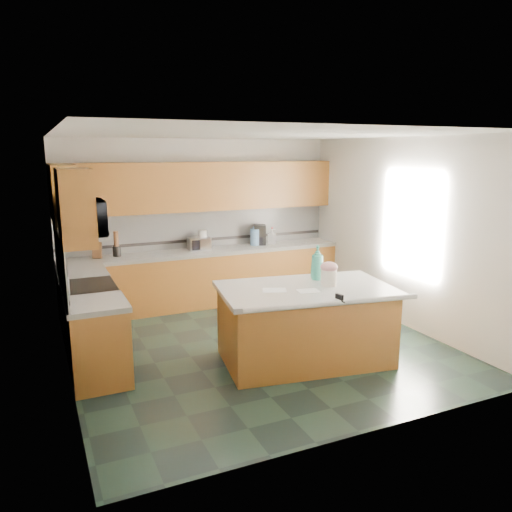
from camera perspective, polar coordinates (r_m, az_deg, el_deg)
floor at (r=6.65m, az=0.06°, el=-10.17°), size 4.60×4.60×0.00m
ceiling at (r=6.17m, az=0.07°, el=13.77°), size 4.60×4.60×0.00m
wall_back at (r=8.41m, az=-6.48°, el=3.97°), size 4.60×0.04×2.70m
wall_front at (r=4.31m, az=12.91°, el=-3.83°), size 4.60×0.04×2.70m
wall_left at (r=5.73m, az=-21.57°, el=-0.49°), size 0.04×4.60×2.70m
wall_right at (r=7.51m, az=16.42°, el=2.62°), size 0.04×4.60×2.70m
back_base_cab at (r=8.29m, az=-5.65°, el=-2.62°), size 4.60×0.60×0.86m
back_countertop at (r=8.19m, az=-5.72°, el=0.50°), size 4.60×0.64×0.06m
back_upper_cab at (r=8.17m, az=-6.18°, el=7.91°), size 4.60×0.33×0.78m
back_backsplash at (r=8.40m, az=-6.40°, el=3.16°), size 4.60×0.02×0.63m
back_accent_band at (r=8.42m, az=-6.35°, el=1.84°), size 4.60×0.01×0.05m
left_base_cab_rear at (r=7.23m, az=-19.04°, el=-5.41°), size 0.60×0.82×0.86m
left_counter_rear at (r=7.11m, az=-19.28°, el=-1.86°), size 0.64×0.82×0.06m
left_base_cab_front at (r=5.78m, az=-17.53°, el=-9.63°), size 0.60×0.72×0.86m
left_counter_front at (r=5.63m, az=-17.82°, el=-5.27°), size 0.64×0.72×0.06m
left_backsplash at (r=6.30m, az=-21.47°, el=-0.51°), size 0.02×2.30×0.63m
left_accent_band at (r=6.34m, az=-21.28°, el=-2.23°), size 0.01×2.30×0.05m
left_upper_cab_rear at (r=7.07m, az=-21.06°, el=6.58°), size 0.33×1.09×0.78m
left_upper_cab_front at (r=5.42m, az=-19.94°, el=5.28°), size 0.33×0.72×0.78m
range_body at (r=6.47m, az=-18.35°, el=-7.27°), size 0.60×0.76×0.88m
range_oven_door at (r=6.52m, az=-15.78°, el=-7.35°), size 0.02×0.68×0.55m
range_cooktop at (r=6.34m, az=-18.62°, el=-3.34°), size 0.62×0.78×0.04m
range_handle at (r=6.41m, az=-15.70°, el=-4.11°), size 0.02×0.66×0.02m
range_backguard at (r=6.30m, az=-21.04°, el=-2.49°), size 0.06×0.76×0.18m
microwave at (r=6.18m, az=-19.13°, el=4.13°), size 0.50×0.73×0.41m
island_base at (r=6.09m, az=5.62°, el=-8.00°), size 2.07×1.38×0.86m
island_top at (r=5.95m, az=5.71°, el=-3.83°), size 2.19×1.50×0.06m
island_bullnose at (r=5.46m, az=8.86°, el=-5.36°), size 2.01×0.37×0.06m
treat_jar at (r=6.02m, az=8.30°, el=-2.45°), size 0.24×0.24×0.20m
treat_jar_lid at (r=5.99m, az=8.34°, el=-1.26°), size 0.21×0.21×0.13m
treat_jar_knob at (r=5.98m, az=8.35°, el=-0.84°), size 0.07×0.02×0.02m
treat_jar_knob_end_l at (r=5.96m, az=8.08°, el=-0.87°), size 0.04×0.04×0.04m
treat_jar_knob_end_r at (r=6.00m, az=8.62°, el=-0.81°), size 0.04×0.04×0.04m
soap_bottle_island at (r=6.27m, az=7.03°, el=-0.76°), size 0.22×0.22×0.43m
paper_sheet_a at (r=5.79m, az=5.97°, el=-3.98°), size 0.27×0.23×0.00m
paper_sheet_b at (r=5.78m, az=2.12°, el=-3.92°), size 0.33×0.29×0.00m
clamp_body at (r=5.51m, az=9.50°, el=-4.79°), size 0.05×0.11×0.09m
clamp_handle at (r=5.47m, az=9.86°, el=-5.16°), size 0.02×0.07×0.02m
knife_block at (r=7.85m, az=-17.69°, el=0.61°), size 0.17×0.21×0.26m
utensil_crock at (r=7.92m, az=-15.62°, el=0.53°), size 0.13×0.13×0.16m
utensil_bundle at (r=7.88m, az=-15.70°, el=1.91°), size 0.07×0.07×0.23m
toaster_oven at (r=8.18m, az=-6.52°, el=1.41°), size 0.36×0.26×0.20m
toaster_oven_door at (r=8.07m, az=-6.28°, el=1.28°), size 0.31×0.01×0.16m
paper_towel at (r=8.24m, az=-6.12°, el=1.86°), size 0.14×0.14×0.31m
paper_towel_base at (r=8.26m, az=-6.09°, el=0.87°), size 0.20×0.20×0.01m
water_jug at (r=8.53m, az=-0.09°, el=2.19°), size 0.17×0.17×0.28m
water_jug_neck at (r=8.51m, az=-0.09°, el=3.26°), size 0.08×0.08×0.04m
coffee_maker at (r=8.59m, az=0.43°, el=2.45°), size 0.27×0.28×0.34m
coffee_carafe at (r=8.56m, az=0.57°, el=1.74°), size 0.14×0.14×0.14m
soap_bottle_back at (r=8.66m, az=1.85°, el=2.26°), size 0.17×0.17×0.26m
soap_back_cap at (r=8.64m, az=1.85°, el=3.21°), size 0.02×0.02×0.03m
window_light_proxy at (r=7.32m, az=17.33°, el=3.52°), size 0.02×1.40×1.10m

